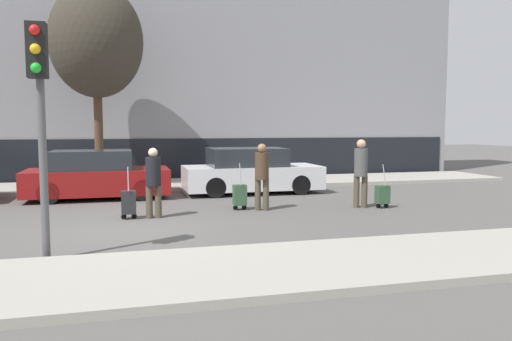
{
  "coord_description": "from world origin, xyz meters",
  "views": [
    {
      "loc": [
        -0.01,
        -10.37,
        2.05
      ],
      "look_at": [
        3.22,
        1.8,
        0.95
      ],
      "focal_mm": 35.0,
      "sensor_mm": 36.0,
      "label": 1
    }
  ],
  "objects": [
    {
      "name": "ground_plane",
      "position": [
        0.0,
        0.0,
        0.0
      ],
      "size": [
        80.0,
        80.0,
        0.0
      ],
      "primitive_type": "plane",
      "color": "#565451"
    },
    {
      "name": "sidewalk_near",
      "position": [
        0.0,
        -3.75,
        0.06
      ],
      "size": [
        28.0,
        2.5,
        0.12
      ],
      "color": "#A39E93",
      "rests_on": "ground_plane"
    },
    {
      "name": "sidewalk_far",
      "position": [
        0.0,
        7.0,
        0.06
      ],
      "size": [
        28.0,
        3.0,
        0.12
      ],
      "color": "#A39E93",
      "rests_on": "ground_plane"
    },
    {
      "name": "building_facade",
      "position": [
        0.0,
        10.43,
        6.35
      ],
      "size": [
        28.0,
        2.53,
        12.73
      ],
      "color": "gray",
      "rests_on": "ground_plane"
    },
    {
      "name": "parked_car_1",
      "position": [
        -0.78,
        4.59,
        0.65
      ],
      "size": [
        3.98,
        1.9,
        1.38
      ],
      "color": "maroon",
      "rests_on": "ground_plane"
    },
    {
      "name": "parked_car_2",
      "position": [
        3.79,
        4.61,
        0.66
      ],
      "size": [
        4.2,
        1.86,
        1.4
      ],
      "color": "silver",
      "rests_on": "ground_plane"
    },
    {
      "name": "pedestrian_left",
      "position": [
        0.62,
        0.97,
        0.89
      ],
      "size": [
        0.35,
        0.34,
        1.59
      ],
      "rotation": [
        0.0,
        0.0,
        -0.03
      ],
      "color": "#4C4233",
      "rests_on": "ground_plane"
    },
    {
      "name": "trolley_left",
      "position": [
        0.07,
        0.99,
        0.38
      ],
      "size": [
        0.34,
        0.29,
        1.18
      ],
      "color": "#262628",
      "rests_on": "ground_plane"
    },
    {
      "name": "pedestrian_center",
      "position": [
        3.26,
        1.37,
        0.93
      ],
      "size": [
        0.34,
        0.34,
        1.65
      ],
      "rotation": [
        0.0,
        0.0,
        -0.36
      ],
      "color": "#4C4233",
      "rests_on": "ground_plane"
    },
    {
      "name": "trolley_center",
      "position": [
        2.74,
        1.56,
        0.37
      ],
      "size": [
        0.34,
        0.29,
        1.17
      ],
      "color": "#335138",
      "rests_on": "ground_plane"
    },
    {
      "name": "pedestrian_right",
      "position": [
        5.79,
        1.11,
        0.99
      ],
      "size": [
        0.34,
        0.34,
        1.74
      ],
      "rotation": [
        0.0,
        0.0,
        2.77
      ],
      "color": "#4C4233",
      "rests_on": "ground_plane"
    },
    {
      "name": "trolley_right",
      "position": [
        6.3,
        0.91,
        0.35
      ],
      "size": [
        0.34,
        0.29,
        1.12
      ],
      "color": "#335138",
      "rests_on": "ground_plane"
    },
    {
      "name": "traffic_light",
      "position": [
        -1.2,
        -2.36,
        2.55
      ],
      "size": [
        0.28,
        0.47,
        3.56
      ],
      "color": "#515154",
      "rests_on": "ground_plane"
    },
    {
      "name": "bare_tree_near_crossing",
      "position": [
        -0.8,
        6.96,
        4.82
      ],
      "size": [
        3.01,
        3.01,
        6.56
      ],
      "color": "#4C3826",
      "rests_on": "sidewalk_far"
    }
  ]
}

